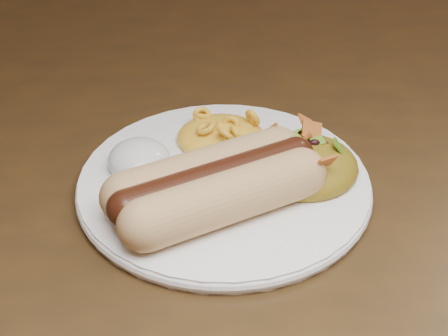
{
  "coord_description": "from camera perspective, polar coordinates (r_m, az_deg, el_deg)",
  "views": [
    {
      "loc": [
        -0.15,
        -0.5,
        1.09
      ],
      "look_at": [
        -0.12,
        -0.06,
        0.77
      ],
      "focal_mm": 55.0,
      "sensor_mm": 36.0,
      "label": 1
    }
  ],
  "objects": [
    {
      "name": "taco_salad",
      "position": [
        0.55,
        6.64,
        0.93
      ],
      "size": [
        0.09,
        0.09,
        0.04
      ],
      "rotation": [
        0.0,
        0.0,
        -0.05
      ],
      "color": "#A33608",
      "rests_on": "plate"
    },
    {
      "name": "plate",
      "position": [
        0.56,
        0.0,
        -1.35
      ],
      "size": [
        0.26,
        0.26,
        0.01
      ],
      "primitive_type": "cylinder",
      "rotation": [
        0.0,
        0.0,
        0.13
      ],
      "color": "white",
      "rests_on": "table"
    },
    {
      "name": "hotdog",
      "position": [
        0.51,
        -0.7,
        -1.33
      ],
      "size": [
        0.14,
        0.12,
        0.04
      ],
      "rotation": [
        0.0,
        0.0,
        0.43
      ],
      "color": "tan",
      "rests_on": "plate"
    },
    {
      "name": "sour_cream",
      "position": [
        0.56,
        -7.11,
        1.3
      ],
      "size": [
        0.06,
        0.06,
        0.03
      ],
      "primitive_type": "ellipsoid",
      "rotation": [
        0.0,
        0.0,
        0.23
      ],
      "color": "silver",
      "rests_on": "plate"
    },
    {
      "name": "fork",
      "position": [
        0.55,
        -7.36,
        -2.62
      ],
      "size": [
        0.05,
        0.16,
        0.0
      ],
      "primitive_type": "cube",
      "rotation": [
        0.0,
        0.0,
        -0.21
      ],
      "color": "white",
      "rests_on": "table"
    },
    {
      "name": "mac_and_cheese",
      "position": [
        0.59,
        -0.26,
        3.47
      ],
      "size": [
        0.08,
        0.07,
        0.03
      ],
      "primitive_type": "ellipsoid",
      "rotation": [
        0.0,
        0.0,
        0.02
      ],
      "color": "yellow",
      "rests_on": "plate"
    },
    {
      "name": "table",
      "position": [
        0.68,
        9.56,
        -4.78
      ],
      "size": [
        1.6,
        0.9,
        0.75
      ],
      "color": "#3D2710",
      "rests_on": "floor"
    }
  ]
}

